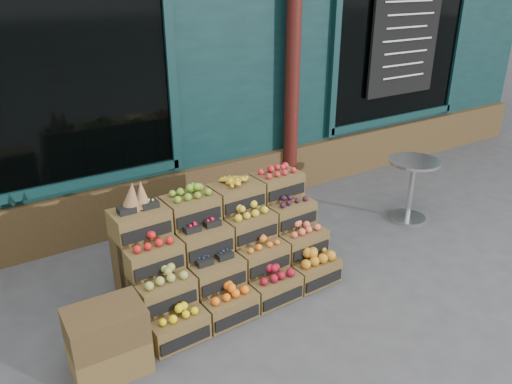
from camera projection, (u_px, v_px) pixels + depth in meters
ground at (316, 298)px, 4.56m from camera, size 60.00×60.00×0.00m
crate_display at (227, 253)px, 4.58m from camera, size 1.94×0.99×1.19m
spare_crates at (108, 341)px, 3.62m from camera, size 0.55×0.39×0.55m
bistro_table at (412, 183)px, 5.85m from camera, size 0.60×0.60×0.75m
shopkeeper at (23, 140)px, 5.37m from camera, size 0.85×0.62×2.15m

